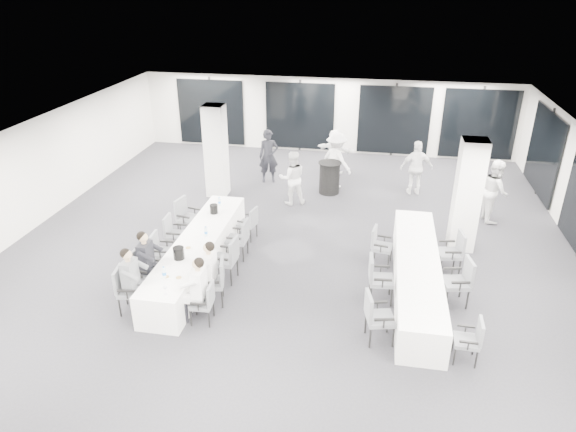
% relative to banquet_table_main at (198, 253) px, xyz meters
% --- Properties ---
extents(room, '(14.04, 16.04, 2.84)m').
position_rel_banquet_table_main_xyz_m(room, '(2.81, 2.24, 1.01)').
color(room, '#242429').
rests_on(room, ground).
extents(column_left, '(0.60, 0.60, 2.80)m').
position_rel_banquet_table_main_xyz_m(column_left, '(-0.88, 4.33, 1.02)').
color(column_left, silver).
rests_on(column_left, floor).
extents(column_right, '(0.60, 0.60, 2.80)m').
position_rel_banquet_table_main_xyz_m(column_right, '(6.12, 2.13, 1.02)').
color(column_right, silver).
rests_on(column_right, floor).
extents(banquet_table_main, '(0.90, 5.00, 0.75)m').
position_rel_banquet_table_main_xyz_m(banquet_table_main, '(0.00, 0.00, 0.00)').
color(banquet_table_main, silver).
rests_on(banquet_table_main, floor).
extents(banquet_table_side, '(0.90, 5.00, 0.75)m').
position_rel_banquet_table_main_xyz_m(banquet_table_side, '(4.94, -0.06, 0.00)').
color(banquet_table_side, silver).
rests_on(banquet_table_side, floor).
extents(cocktail_table, '(0.72, 0.72, 1.00)m').
position_rel_banquet_table_main_xyz_m(cocktail_table, '(2.51, 5.06, 0.13)').
color(cocktail_table, black).
rests_on(cocktail_table, floor).
extents(chair_main_left_near, '(0.57, 0.61, 0.99)m').
position_rel_banquet_table_main_xyz_m(chair_main_left_near, '(-0.84, -1.88, 0.19)').
color(chair_main_left_near, '#515458').
rests_on(chair_main_left_near, floor).
extents(chair_main_left_second, '(0.56, 0.60, 0.98)m').
position_rel_banquet_table_main_xyz_m(chair_main_left_second, '(-0.83, -1.12, 0.18)').
color(chair_main_left_second, '#515458').
rests_on(chair_main_left_second, floor).
extents(chair_main_left_mid, '(0.49, 0.54, 0.92)m').
position_rel_banquet_table_main_xyz_m(chair_main_left_mid, '(-0.83, -0.22, 0.15)').
color(chair_main_left_mid, '#515458').
rests_on(chair_main_left_mid, floor).
extents(chair_main_left_fourth, '(0.51, 0.56, 0.96)m').
position_rel_banquet_table_main_xyz_m(chair_main_left_fourth, '(-0.83, 0.61, 0.17)').
color(chair_main_left_fourth, '#515458').
rests_on(chair_main_left_fourth, floor).
extents(chair_main_left_far, '(0.62, 0.65, 1.04)m').
position_rel_banquet_table_main_xyz_m(chair_main_left_far, '(-0.84, 1.50, 0.22)').
color(chair_main_left_far, '#515458').
rests_on(chair_main_left_far, floor).
extents(chair_main_right_near, '(0.46, 0.51, 0.86)m').
position_rel_banquet_table_main_xyz_m(chair_main_right_near, '(0.83, -1.94, 0.12)').
color(chair_main_right_near, '#515458').
rests_on(chair_main_right_near, floor).
extents(chair_main_right_second, '(0.61, 0.64, 1.00)m').
position_rel_banquet_table_main_xyz_m(chair_main_right_second, '(0.83, -1.29, 0.20)').
color(chair_main_right_second, '#515458').
rests_on(chair_main_right_second, floor).
extents(chair_main_right_mid, '(0.56, 0.61, 1.04)m').
position_rel_banquet_table_main_xyz_m(chair_main_right_mid, '(0.84, -0.40, 0.22)').
color(chair_main_right_mid, '#515458').
rests_on(chair_main_right_mid, floor).
extents(chair_main_right_fourth, '(0.50, 0.56, 0.97)m').
position_rel_banquet_table_main_xyz_m(chair_main_right_fourth, '(0.84, 0.64, 0.18)').
color(chair_main_right_fourth, '#515458').
rests_on(chair_main_right_fourth, floor).
extents(chair_main_right_far, '(0.52, 0.55, 0.87)m').
position_rel_banquet_table_main_xyz_m(chair_main_right_far, '(0.82, 1.61, 0.12)').
color(chair_main_right_far, '#515458').
rests_on(chair_main_right_far, floor).
extents(chair_side_left_near, '(0.62, 0.65, 1.02)m').
position_rel_banquet_table_main_xyz_m(chair_side_left_near, '(4.11, -1.93, 0.20)').
color(chair_side_left_near, '#515458').
rests_on(chair_side_left_near, floor).
extents(chair_side_left_mid, '(0.55, 0.60, 1.01)m').
position_rel_banquet_table_main_xyz_m(chair_side_left_mid, '(4.11, -0.59, 0.20)').
color(chair_side_left_mid, '#515458').
rests_on(chair_side_left_mid, floor).
extents(chair_side_left_far, '(0.53, 0.57, 0.92)m').
position_rel_banquet_table_main_xyz_m(chair_side_left_far, '(4.11, 0.95, 0.15)').
color(chair_side_left_far, '#515458').
rests_on(chair_side_left_far, floor).
extents(chair_side_right_near, '(0.45, 0.50, 0.87)m').
position_rel_banquet_table_main_xyz_m(chair_side_right_near, '(5.77, -2.21, 0.12)').
color(chair_side_right_near, '#515458').
rests_on(chair_side_right_near, floor).
extents(chair_side_right_mid, '(0.61, 0.65, 1.03)m').
position_rel_banquet_table_main_xyz_m(chair_side_right_mid, '(5.78, -0.41, 0.21)').
color(chair_side_right_mid, '#515458').
rests_on(chair_side_right_mid, floor).
extents(chair_side_right_far, '(0.58, 0.62, 1.01)m').
position_rel_banquet_table_main_xyz_m(chair_side_right_far, '(5.78, 0.85, 0.20)').
color(chair_side_right_far, '#515458').
rests_on(chair_side_right_far, floor).
extents(seated_guest_a, '(0.50, 0.38, 1.44)m').
position_rel_banquet_table_main_xyz_m(seated_guest_a, '(-0.67, -1.86, 0.44)').
color(seated_guest_a, '#575A5E').
rests_on(seated_guest_a, floor).
extents(seated_guest_b, '(0.50, 0.38, 1.44)m').
position_rel_banquet_table_main_xyz_m(seated_guest_b, '(-0.67, -1.13, 0.44)').
color(seated_guest_b, black).
rests_on(seated_guest_b, floor).
extents(seated_guest_c, '(0.50, 0.38, 1.44)m').
position_rel_banquet_table_main_xyz_m(seated_guest_c, '(0.67, -1.95, 0.44)').
color(seated_guest_c, silver).
rests_on(seated_guest_c, floor).
extents(seated_guest_d, '(0.50, 0.38, 1.44)m').
position_rel_banquet_table_main_xyz_m(seated_guest_d, '(0.67, -1.31, 0.44)').
color(seated_guest_d, silver).
rests_on(seated_guest_d, floor).
extents(standing_guest_a, '(0.86, 0.76, 1.97)m').
position_rel_banquet_table_main_xyz_m(standing_guest_a, '(0.45, 5.66, 0.61)').
color(standing_guest_a, black).
rests_on(standing_guest_a, floor).
extents(standing_guest_b, '(1.02, 0.81, 1.84)m').
position_rel_banquet_table_main_xyz_m(standing_guest_b, '(1.51, 4.04, 0.55)').
color(standing_guest_b, silver).
rests_on(standing_guest_b, floor).
extents(standing_guest_c, '(1.43, 1.34, 2.02)m').
position_rel_banquet_table_main_xyz_m(standing_guest_c, '(2.66, 5.63, 0.63)').
color(standing_guest_c, silver).
rests_on(standing_guest_c, floor).
extents(standing_guest_d, '(1.22, 0.82, 1.92)m').
position_rel_banquet_table_main_xyz_m(standing_guest_d, '(5.13, 5.46, 0.59)').
color(standing_guest_d, silver).
rests_on(standing_guest_d, floor).
extents(standing_guest_e, '(0.68, 1.00, 1.94)m').
position_rel_banquet_table_main_xyz_m(standing_guest_e, '(6.86, 6.17, 0.60)').
color(standing_guest_e, black).
rests_on(standing_guest_e, floor).
extents(standing_guest_f, '(1.70, 1.14, 1.73)m').
position_rel_banquet_table_main_xyz_m(standing_guest_f, '(2.49, 6.86, 0.49)').
color(standing_guest_f, silver).
rests_on(standing_guest_f, floor).
extents(standing_guest_h, '(0.71, 1.03, 1.97)m').
position_rel_banquet_table_main_xyz_m(standing_guest_h, '(7.15, 3.93, 0.61)').
color(standing_guest_h, silver).
rests_on(standing_guest_h, floor).
extents(ice_bucket_near, '(0.23, 0.23, 0.27)m').
position_rel_banquet_table_main_xyz_m(ice_bucket_near, '(-0.08, -0.92, 0.51)').
color(ice_bucket_near, black).
rests_on(ice_bucket_near, banquet_table_main).
extents(ice_bucket_far, '(0.20, 0.20, 0.23)m').
position_rel_banquet_table_main_xyz_m(ice_bucket_far, '(-0.04, 1.41, 0.49)').
color(ice_bucket_far, black).
rests_on(ice_bucket_far, banquet_table_main).
extents(water_bottle_a, '(0.08, 0.08, 0.24)m').
position_rel_banquet_table_main_xyz_m(water_bottle_a, '(-0.09, -1.69, 0.50)').
color(water_bottle_a, silver).
rests_on(water_bottle_a, banquet_table_main).
extents(water_bottle_b, '(0.07, 0.07, 0.23)m').
position_rel_banquet_table_main_xyz_m(water_bottle_b, '(0.16, 0.18, 0.49)').
color(water_bottle_b, silver).
rests_on(water_bottle_b, banquet_table_main).
extents(water_bottle_c, '(0.07, 0.07, 0.21)m').
position_rel_banquet_table_main_xyz_m(water_bottle_c, '(-0.05, 1.91, 0.48)').
color(water_bottle_c, silver).
rests_on(water_bottle_c, banquet_table_main).
extents(plate_a, '(0.19, 0.19, 0.03)m').
position_rel_banquet_table_main_xyz_m(plate_a, '(-0.06, -1.67, 0.39)').
color(plate_a, white).
rests_on(plate_a, banquet_table_main).
extents(plate_b, '(0.19, 0.19, 0.03)m').
position_rel_banquet_table_main_xyz_m(plate_b, '(0.20, -1.66, 0.39)').
color(plate_b, white).
rests_on(plate_b, banquet_table_main).
extents(plate_c, '(0.20, 0.20, 0.03)m').
position_rel_banquet_table_main_xyz_m(plate_c, '(-0.05, -0.46, 0.39)').
color(plate_c, white).
rests_on(plate_c, banquet_table_main).
extents(wine_glass, '(0.07, 0.07, 0.19)m').
position_rel_banquet_table_main_xyz_m(wine_glass, '(0.16, -2.24, 0.52)').
color(wine_glass, silver).
rests_on(wine_glass, banquet_table_main).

